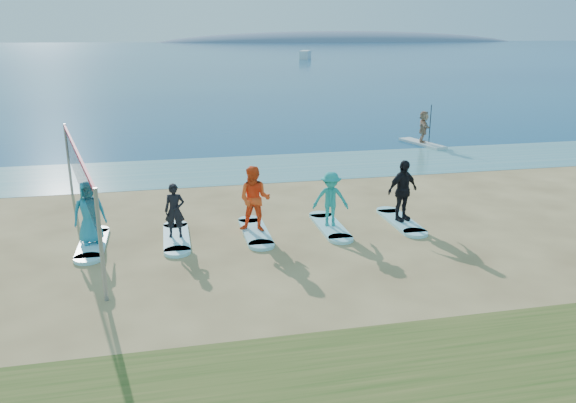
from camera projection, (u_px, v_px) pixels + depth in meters
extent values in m
plane|color=tan|center=(363.00, 263.00, 13.95)|extent=(600.00, 600.00, 0.00)
plane|color=teal|center=(280.00, 167.00, 23.76)|extent=(600.00, 600.00, 0.00)
plane|color=navy|center=(178.00, 51.00, 163.55)|extent=(600.00, 600.00, 0.00)
ellipsoid|color=slate|center=(343.00, 42.00, 313.76)|extent=(220.00, 56.00, 18.00)
cylinder|color=gray|center=(101.00, 246.00, 11.64)|extent=(0.09, 0.09, 2.50)
cylinder|color=gray|center=(68.00, 160.00, 19.47)|extent=(0.09, 0.09, 2.50)
cube|color=black|center=(78.00, 169.00, 15.37)|extent=(1.96, 8.80, 1.00)
cube|color=red|center=(76.00, 150.00, 15.22)|extent=(1.99, 8.80, 0.10)
cube|color=silver|center=(422.00, 143.00, 28.52)|extent=(1.40, 3.08, 0.12)
imported|color=tan|center=(424.00, 127.00, 28.27)|extent=(0.96, 1.54, 1.59)
cube|color=silver|center=(305.00, 59.00, 116.62)|extent=(3.92, 6.71, 1.71)
cube|color=#9DE8F3|center=(93.00, 244.00, 15.06)|extent=(0.70, 2.20, 0.09)
imported|color=teal|center=(89.00, 212.00, 14.80)|extent=(0.94, 0.73, 1.69)
cube|color=#9DE8F3|center=(176.00, 238.00, 15.51)|extent=(0.70, 2.20, 0.09)
imported|color=black|center=(175.00, 211.00, 15.28)|extent=(0.59, 0.43, 1.50)
cube|color=#9DE8F3|center=(255.00, 232.00, 15.96)|extent=(0.70, 2.20, 0.09)
imported|color=#FF4C1A|center=(255.00, 199.00, 15.68)|extent=(1.10, 0.99, 1.87)
cube|color=#9DE8F3|center=(330.00, 227.00, 16.41)|extent=(0.70, 2.20, 0.09)
imported|color=teal|center=(331.00, 199.00, 16.17)|extent=(1.14, 0.81, 1.60)
cube|color=#9DE8F3|center=(401.00, 221.00, 16.86)|extent=(0.70, 2.20, 0.09)
imported|color=black|center=(403.00, 191.00, 16.58)|extent=(1.16, 0.78, 1.83)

